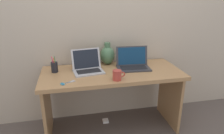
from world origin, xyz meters
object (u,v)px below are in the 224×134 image
laptop_left (87,66)px  laptop_right (133,62)px  coffee_mug (117,75)px  pen_cup (54,67)px  scissors (65,83)px  green_vase (107,55)px  power_brick (106,121)px

laptop_left → laptop_right: same height
coffee_mug → pen_cup: 0.69m
coffee_mug → scissors: bearing=178.2°
laptop_right → green_vase: size_ratio=1.44×
scissors → power_brick: (0.43, 0.34, -0.70)m
scissors → coffee_mug: bearing=-1.8°
pen_cup → scissors: 0.34m
laptop_right → scissors: size_ratio=2.58×
laptop_left → scissors: bearing=-129.3°
coffee_mug → scissors: size_ratio=0.88×
laptop_right → coffee_mug: (-0.25, -0.31, -0.01)m
laptop_left → green_vase: (0.25, 0.19, 0.05)m
green_vase → coffee_mug: size_ratio=2.04×
power_brick → laptop_left: bearing=-165.2°
green_vase → scissors: bearing=-135.7°
laptop_right → power_brick: size_ratio=5.29×
laptop_left → laptop_right: size_ratio=0.92×
laptop_left → pen_cup: size_ratio=1.87×
coffee_mug → power_brick: size_ratio=1.80×
laptop_right → green_vase: (-0.25, 0.19, 0.05)m
laptop_left → power_brick: 0.79m
laptop_left → coffee_mug: 0.39m
laptop_left → laptop_right: (0.51, 0.00, 0.00)m
laptop_right → coffee_mug: 0.40m
pen_cup → power_brick: (0.54, 0.02, -0.76)m
laptop_right → pen_cup: (-0.85, 0.03, -0.00)m
coffee_mug → pen_cup: (-0.60, 0.34, 0.01)m
laptop_right → green_vase: bearing=143.5°
green_vase → pen_cup: green_vase is taller
laptop_left → coffee_mug: (0.25, -0.30, -0.01)m
laptop_left → laptop_right: bearing=0.4°
laptop_right → power_brick: bearing=171.1°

